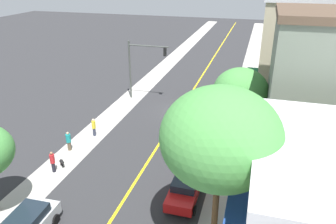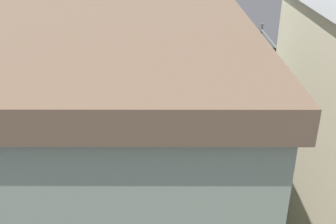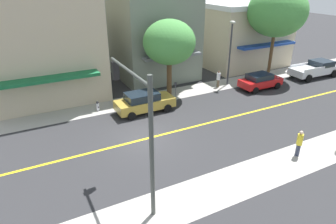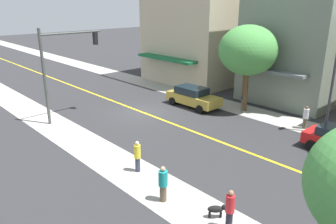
% 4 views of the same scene
% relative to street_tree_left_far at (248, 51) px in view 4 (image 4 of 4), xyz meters
% --- Properties ---
extents(ground_plane, '(140.00, 140.00, 0.00)m').
position_rel_street_tree_left_far_xyz_m(ground_plane, '(6.28, -5.13, -4.71)').
color(ground_plane, '#2D2D30').
extents(sidewalk_left, '(2.59, 126.00, 0.01)m').
position_rel_street_tree_left_far_xyz_m(sidewalk_left, '(-0.06, -5.13, -4.71)').
color(sidewalk_left, '#ADA8A0').
rests_on(sidewalk_left, ground).
extents(sidewalk_right, '(2.59, 126.00, 0.01)m').
position_rel_street_tree_left_far_xyz_m(sidewalk_right, '(12.62, -5.13, -4.71)').
color(sidewalk_right, '#ADA8A0').
rests_on(sidewalk_right, ground).
extents(road_centerline_stripe, '(0.20, 126.00, 0.00)m').
position_rel_street_tree_left_far_xyz_m(road_centerline_stripe, '(6.28, -5.13, -4.71)').
color(road_centerline_stripe, yellow).
rests_on(road_centerline_stripe, ground).
extents(pale_office_building, '(12.37, 10.02, 11.62)m').
position_rel_street_tree_left_far_xyz_m(pale_office_building, '(-6.63, -9.76, 1.11)').
color(pale_office_building, beige).
rests_on(pale_office_building, ground).
extents(tan_rowhouse, '(10.29, 7.74, 11.32)m').
position_rel_street_tree_left_far_xyz_m(tan_rowhouse, '(-6.63, 1.16, 0.96)').
color(tan_rowhouse, gray).
rests_on(tan_rowhouse, ground).
extents(street_tree_left_far, '(4.43, 4.43, 6.62)m').
position_rel_street_tree_left_far_xyz_m(street_tree_left_far, '(0.00, 0.00, 0.00)').
color(street_tree_left_far, brown).
rests_on(street_tree_left_far, ground).
extents(fire_hydrant, '(0.44, 0.24, 0.79)m').
position_rel_street_tree_left_far_xyz_m(fire_hydrant, '(0.37, -6.60, -4.32)').
color(fire_hydrant, silver).
rests_on(fire_hydrant, ground).
extents(parking_meter, '(0.12, 0.18, 1.34)m').
position_rel_street_tree_left_far_xyz_m(parking_meter, '(0.68, 0.27, -3.82)').
color(parking_meter, '#4C4C51').
rests_on(parking_meter, ground).
extents(traffic_light_mast, '(4.61, 0.32, 6.60)m').
position_rel_street_tree_left_far_xyz_m(traffic_light_mast, '(11.33, -7.47, -0.34)').
color(traffic_light_mast, '#474C47').
rests_on(traffic_light_mast, ground).
extents(street_lamp, '(0.70, 0.36, 6.07)m').
position_rel_street_tree_left_far_xyz_m(street_lamp, '(0.10, 6.45, -0.92)').
color(street_lamp, '#38383D').
rests_on(street_lamp, ground).
extents(gold_sedan_left_curb, '(2.12, 4.61, 1.62)m').
position_rel_street_tree_left_far_xyz_m(gold_sedan_left_curb, '(2.27, -3.40, -3.87)').
color(gold_sedan_left_curb, '#B29338').
rests_on(gold_sedan_left_curb, ground).
extents(pedestrian_yellow_shirt, '(0.34, 0.34, 1.67)m').
position_rel_street_tree_left_far_xyz_m(pedestrian_yellow_shirt, '(12.31, 2.21, -3.83)').
color(pedestrian_yellow_shirt, '#33384C').
rests_on(pedestrian_yellow_shirt, ground).
extents(pedestrian_teal_shirt, '(0.40, 0.40, 1.66)m').
position_rel_street_tree_left_far_xyz_m(pedestrian_teal_shirt, '(13.10, 5.03, -3.85)').
color(pedestrian_teal_shirt, brown).
rests_on(pedestrian_teal_shirt, ground).
extents(pedestrian_white_shirt, '(0.36, 0.36, 1.60)m').
position_rel_street_tree_left_far_xyz_m(pedestrian_white_shirt, '(0.29, 5.16, -3.87)').
color(pedestrian_white_shirt, brown).
rests_on(pedestrian_white_shirt, ground).
extents(pedestrian_red_shirt, '(0.35, 0.35, 1.68)m').
position_rel_street_tree_left_far_xyz_m(pedestrian_red_shirt, '(12.51, 8.13, -3.82)').
color(pedestrian_red_shirt, black).
rests_on(pedestrian_red_shirt, ground).
extents(small_dog, '(0.71, 0.67, 0.60)m').
position_rel_street_tree_left_far_xyz_m(small_dog, '(12.31, 7.37, -4.32)').
color(small_dog, black).
rests_on(small_dog, ground).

